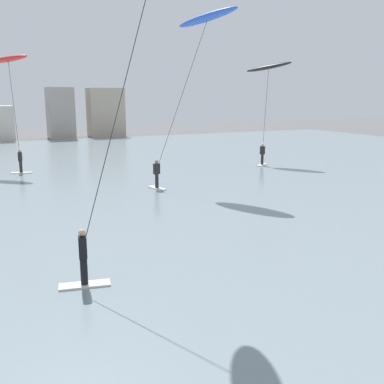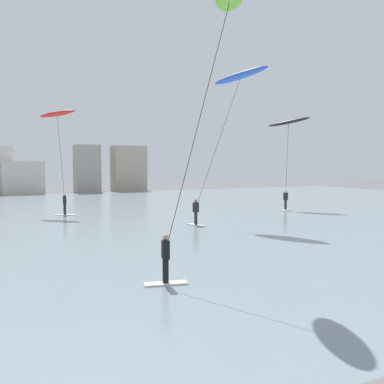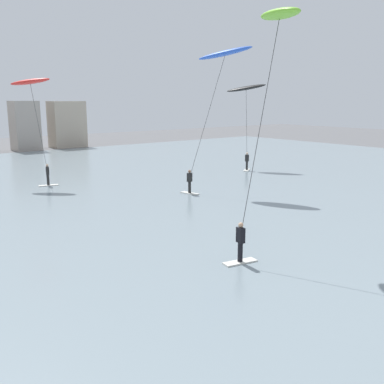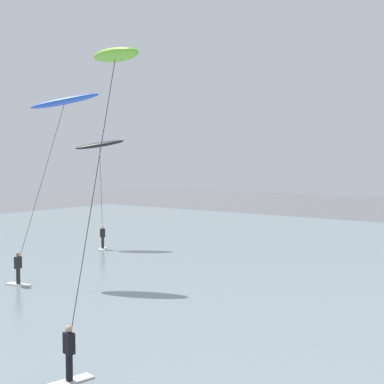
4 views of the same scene
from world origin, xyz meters
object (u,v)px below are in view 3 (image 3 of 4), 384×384
kitesurfer_red (32,92)px  kitesurfer_lime (276,38)px  kitesurfer_black (246,93)px  kitesurfer_blue (223,62)px

kitesurfer_red → kitesurfer_lime: kitesurfer_lime is taller
kitesurfer_black → kitesurfer_lime: kitesurfer_lime is taller
kitesurfer_blue → kitesurfer_lime: 13.03m
kitesurfer_blue → kitesurfer_black: (8.95, 6.44, -2.00)m
kitesurfer_red → kitesurfer_black: size_ratio=1.01×
kitesurfer_red → kitesurfer_lime: size_ratio=0.80×
kitesurfer_red → kitesurfer_blue: 14.40m
kitesurfer_red → kitesurfer_lime: bearing=-83.6°
kitesurfer_blue → kitesurfer_red: bearing=132.1°
kitesurfer_black → kitesurfer_red: bearing=167.4°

